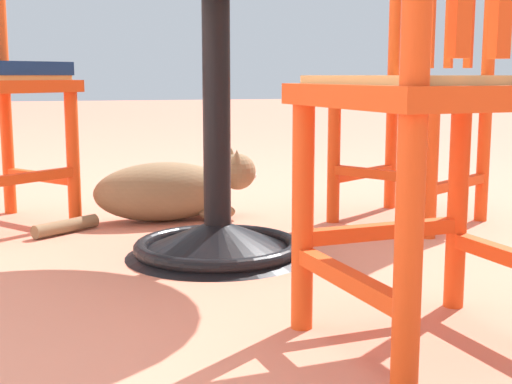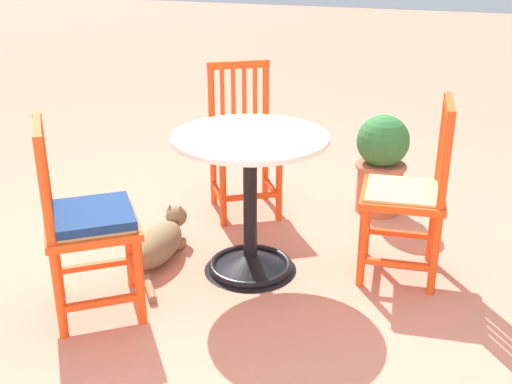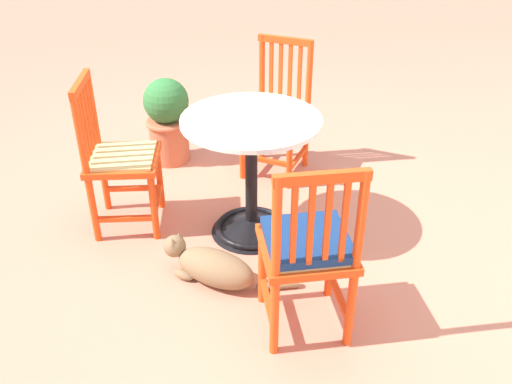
# 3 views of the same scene
# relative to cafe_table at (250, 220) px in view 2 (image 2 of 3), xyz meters

# --- Properties ---
(ground_plane) EXTENTS (24.00, 24.00, 0.00)m
(ground_plane) POSITION_rel_cafe_table_xyz_m (-0.09, -0.25, -0.28)
(ground_plane) COLOR #C6755B
(cafe_table) EXTENTS (0.76, 0.76, 0.73)m
(cafe_table) POSITION_rel_cafe_table_xyz_m (0.00, 0.00, 0.00)
(cafe_table) COLOR black
(cafe_table) RESTS_ON ground_plane
(orange_chair_tucked_in) EXTENTS (0.44, 0.44, 0.91)m
(orange_chair_tucked_in) POSITION_rel_cafe_table_xyz_m (-0.74, -0.23, 0.15)
(orange_chair_tucked_in) COLOR #D64214
(orange_chair_tucked_in) RESTS_ON ground_plane
(orange_chair_near_fence) EXTENTS (0.55, 0.55, 0.91)m
(orange_chair_near_fence) POSITION_rel_cafe_table_xyz_m (0.30, -0.71, 0.15)
(orange_chair_near_fence) COLOR #D64214
(orange_chair_near_fence) RESTS_ON ground_plane
(orange_chair_at_corner) EXTENTS (0.56, 0.56, 0.91)m
(orange_chair_at_corner) POSITION_rel_cafe_table_xyz_m (0.55, 0.60, 0.16)
(orange_chair_at_corner) COLOR #D64214
(orange_chair_at_corner) RESTS_ON ground_plane
(tabby_cat) EXTENTS (0.30, 0.72, 0.23)m
(tabby_cat) POSITION_rel_cafe_table_xyz_m (0.50, 0.03, -0.19)
(tabby_cat) COLOR brown
(tabby_cat) RESTS_ON ground_plane
(terracotta_planter) EXTENTS (0.32, 0.32, 0.62)m
(terracotta_planter) POSITION_rel_cafe_table_xyz_m (-0.50, -0.97, 0.04)
(terracotta_planter) COLOR #B25B3D
(terracotta_planter) RESTS_ON ground_plane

